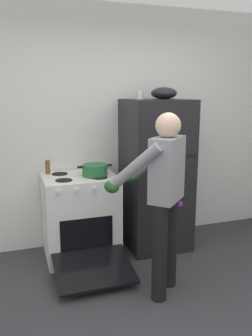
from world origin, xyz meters
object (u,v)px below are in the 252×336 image
red_pot (95,170)px  person_cook (162,189)px  refrigerator (156,175)px  coffee_mug (140,95)px  mixing_bowl (164,93)px  pepper_mill (48,167)px  stove_range (81,217)px

red_pot → person_cook: bearing=-67.1°
refrigerator → person_cook: size_ratio=1.05×
coffee_mug → mixing_bowl: (0.26, -0.05, 0.02)m
coffee_mug → mixing_bowl: bearing=-11.0°
refrigerator → red_pot: size_ratio=4.61×
refrigerator → pepper_mill: refrigerator is taller
pepper_mill → person_cook: bearing=-53.7°
person_cook → coffee_mug: coffee_mug is taller
person_cook → pepper_mill: 1.40m
stove_range → mixing_bowl: 1.62m
pepper_mill → mixing_bowl: bearing=-9.1°
coffee_mug → stove_range: bearing=-174.5°
mixing_bowl → refrigerator: bearing=-179.8°
refrigerator → person_cook: bearing=-110.2°
coffee_mug → pepper_mill: coffee_mug is taller
person_cook → red_pot: 0.96m
red_pot → coffee_mug: (0.54, 0.10, 0.77)m
person_cook → refrigerator: bearing=69.8°
person_cook → mixing_bowl: size_ratio=5.64×
person_cook → pepper_mill: person_cook is taller
stove_range → person_cook: (0.53, -0.91, 0.52)m
stove_range → mixing_bowl: bearing=1.1°
refrigerator → person_cook: refrigerator is taller
red_pot → coffee_mug: size_ratio=3.25×
person_cook → pepper_mill: bearing=126.3°
person_cook → coffee_mug: bearing=80.4°
mixing_bowl → coffee_mug: bearing=169.0°
stove_range → person_cook: 1.18m
mixing_bowl → stove_range: bearing=-178.9°
red_pot → pepper_mill: pepper_mill is taller
red_pot → pepper_mill: (-0.46, 0.25, 0.01)m
stove_range → pepper_mill: bearing=144.0°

